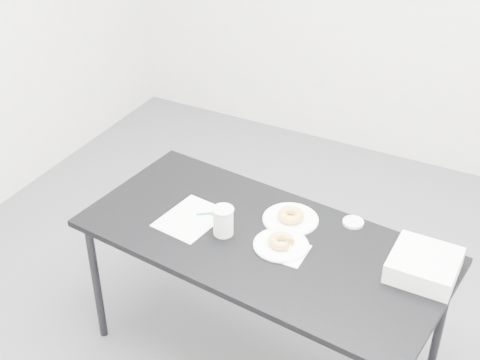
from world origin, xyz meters
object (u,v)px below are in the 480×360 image
at_px(plate_near, 281,245).
at_px(donut_near, 281,241).
at_px(table, 262,249).
at_px(scorecard, 191,218).
at_px(coffee_cup, 223,221).
at_px(bakery_box, 424,265).
at_px(pen, 212,213).
at_px(plate_far, 291,219).
at_px(donut_far, 291,215).

height_order(plate_near, donut_near, donut_near).
xyz_separation_m(table, donut_near, (0.09, -0.01, 0.08)).
height_order(scorecard, plate_near, plate_near).
bearing_deg(coffee_cup, table, 14.44).
relative_size(donut_near, bakery_box, 0.42).
bearing_deg(pen, coffee_cup, -76.32).
distance_m(scorecard, plate_near, 0.45).
xyz_separation_m(pen, plate_near, (0.38, -0.06, -0.00)).
height_order(plate_far, bakery_box, bakery_box).
xyz_separation_m(plate_near, donut_near, (0.00, 0.00, 0.02)).
distance_m(plate_near, plate_far, 0.20).
bearing_deg(scorecard, pen, 54.70).
distance_m(table, bakery_box, 0.69).
bearing_deg(bakery_box, scorecard, -173.42).
height_order(pen, plate_near, pen).
xyz_separation_m(plate_far, bakery_box, (0.63, -0.09, 0.04)).
bearing_deg(donut_far, plate_near, -78.09).
bearing_deg(table, donut_near, 1.10).
xyz_separation_m(pen, donut_near, (0.38, -0.06, 0.02)).
xyz_separation_m(scorecard, donut_far, (0.41, 0.20, 0.03)).
height_order(donut_far, coffee_cup, coffee_cup).
relative_size(table, pen, 12.13).
bearing_deg(plate_far, pen, -159.32).
height_order(pen, plate_far, pen).
relative_size(plate_far, donut_far, 2.13).
bearing_deg(coffee_cup, scorecard, 171.60).
bearing_deg(pen, plate_far, -14.68).
bearing_deg(pen, bakery_box, -32.97).
bearing_deg(bakery_box, donut_far, 172.37).
xyz_separation_m(plate_near, donut_far, (-0.04, 0.19, 0.02)).
bearing_deg(plate_far, scorecard, -153.70).
bearing_deg(donut_far, bakery_box, -7.95).
bearing_deg(table, scorecard, -171.20).
distance_m(pen, plate_far, 0.36).
distance_m(table, pen, 0.30).
height_order(coffee_cup, bakery_box, coffee_cup).
bearing_deg(plate_near, plate_far, 101.91).
xyz_separation_m(plate_near, bakery_box, (0.59, 0.10, 0.04)).
height_order(scorecard, coffee_cup, coffee_cup).
bearing_deg(plate_far, plate_near, -78.09).
bearing_deg(pen, scorecard, -168.30).
height_order(plate_far, donut_far, donut_far).
relative_size(pen, plate_near, 0.58).
bearing_deg(coffee_cup, plate_near, 7.75).
height_order(plate_near, plate_far, plate_near).
distance_m(scorecard, plate_far, 0.45).
relative_size(donut_near, coffee_cup, 0.84).
bearing_deg(plate_far, donut_far, 0.00).
relative_size(scorecard, bakery_box, 1.13).
distance_m(donut_near, coffee_cup, 0.27).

